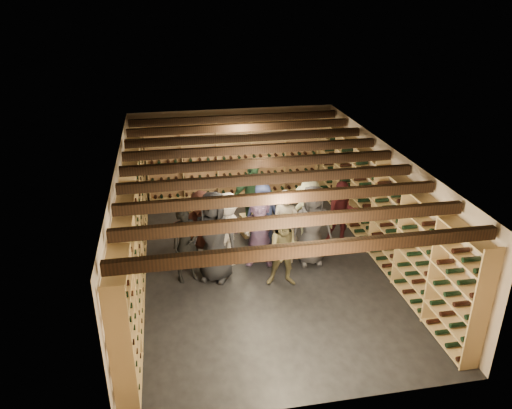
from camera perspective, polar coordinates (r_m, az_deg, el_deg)
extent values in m
plane|color=black|center=(10.77, 0.50, -6.63)|extent=(8.00, 8.00, 0.00)
cube|color=beige|center=(13.88, -2.63, 6.05)|extent=(5.50, 0.02, 2.40)
cube|color=beige|center=(6.89, 7.07, -14.80)|extent=(5.50, 0.02, 2.40)
cube|color=beige|center=(10.10, -15.00, -2.01)|extent=(0.02, 8.00, 2.40)
cube|color=beige|center=(11.02, 14.71, 0.29)|extent=(0.02, 8.00, 2.40)
cube|color=beige|center=(9.76, 0.55, 5.56)|extent=(5.50, 8.00, 0.01)
cube|color=black|center=(6.69, 6.28, -5.08)|extent=(5.40, 0.12, 0.18)
cube|color=black|center=(7.44, 4.40, -1.85)|extent=(5.40, 0.12, 0.18)
cube|color=black|center=(8.21, 2.87, 0.79)|extent=(5.40, 0.12, 0.18)
cube|color=black|center=(9.00, 1.61, 2.97)|extent=(5.40, 0.12, 0.18)
cube|color=black|center=(9.80, 0.55, 4.79)|extent=(5.40, 0.12, 0.18)
cube|color=black|center=(10.62, -0.36, 6.33)|extent=(5.40, 0.12, 0.18)
cube|color=black|center=(11.44, -1.13, 7.65)|extent=(5.40, 0.12, 0.18)
cube|color=black|center=(12.27, -1.81, 8.79)|extent=(5.40, 0.12, 0.18)
cube|color=black|center=(13.11, -2.41, 9.79)|extent=(5.40, 0.12, 0.18)
cube|color=tan|center=(10.14, -13.91, -2.57)|extent=(0.32, 7.50, 2.15)
cube|color=tan|center=(11.00, 13.79, -0.37)|extent=(0.32, 7.50, 2.15)
cube|color=tan|center=(13.76, -2.52, 5.34)|extent=(4.70, 0.30, 2.15)
cube|color=tan|center=(11.73, -6.27, -3.56)|extent=(0.59, 0.51, 0.17)
cube|color=tan|center=(11.65, -6.31, -2.82)|extent=(0.59, 0.51, 0.17)
cube|color=tan|center=(11.57, -6.35, -2.07)|extent=(0.59, 0.51, 0.17)
cube|color=tan|center=(11.50, -6.38, -1.31)|extent=(0.59, 0.51, 0.17)
cube|color=tan|center=(11.43, -6.42, -0.54)|extent=(0.59, 0.51, 0.17)
cube|color=tan|center=(11.85, -0.45, -3.09)|extent=(0.55, 0.42, 0.17)
cube|color=tan|center=(11.77, -0.45, -2.35)|extent=(0.55, 0.42, 0.17)
cube|color=tan|center=(11.70, -0.46, -1.61)|extent=(0.55, 0.42, 0.17)
cube|color=tan|center=(12.08, -0.01, -2.53)|extent=(0.52, 0.35, 0.17)
imported|color=black|center=(9.82, -4.83, -3.70)|extent=(1.08, 0.92, 1.88)
imported|color=black|center=(9.90, -7.99, -4.49)|extent=(0.68, 0.56, 1.61)
imported|color=brown|center=(9.69, 3.42, -5.27)|extent=(0.83, 0.70, 1.52)
imported|color=beige|center=(10.96, 6.04, -1.31)|extent=(1.13, 0.73, 1.65)
imported|color=brown|center=(10.43, -6.23, -2.68)|extent=(1.57, 0.61, 1.65)
imported|color=#1B2242|center=(10.83, 0.74, -1.63)|extent=(0.85, 0.62, 1.60)
imported|color=gray|center=(10.48, 3.39, -2.59)|extent=(0.67, 0.54, 1.61)
imported|color=#421317|center=(11.38, 9.82, -0.98)|extent=(0.82, 0.69, 1.49)
imported|color=beige|center=(10.30, -3.28, -2.97)|extent=(1.22, 0.99, 1.64)
imported|color=#295134|center=(11.48, -0.40, 0.74)|extent=(1.20, 0.83, 1.89)
imported|color=slate|center=(10.35, 0.41, -3.05)|extent=(1.51, 0.78, 1.56)
imported|color=#323137|center=(10.45, 6.42, -2.39)|extent=(0.87, 0.59, 1.74)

